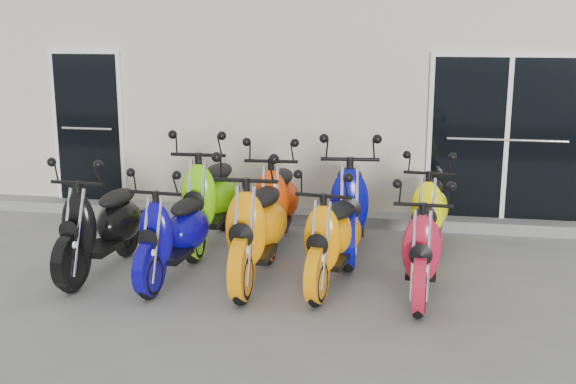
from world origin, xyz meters
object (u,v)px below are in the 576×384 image
scooter_front_red (423,234)px  scooter_back_yellow (430,200)px  scooter_front_black (100,213)px  scooter_front_orange_a (256,214)px  scooter_front_orange_b (333,225)px  scooter_front_blue (173,221)px  scooter_back_red (276,190)px  scooter_back_green (210,185)px  scooter_back_blue (349,191)px

scooter_front_red → scooter_back_yellow: scooter_back_yellow is taller
scooter_front_black → scooter_front_orange_a: size_ratio=0.92×
scooter_front_orange_a → scooter_back_yellow: scooter_front_orange_a is taller
scooter_front_orange_a → scooter_front_orange_b: size_ratio=1.13×
scooter_front_orange_a → scooter_front_red: scooter_front_orange_a is taller
scooter_front_blue → scooter_front_red: scooter_front_blue is taller
scooter_back_red → scooter_front_red: bearing=-40.5°
scooter_back_green → scooter_back_blue: bearing=-1.6°
scooter_front_orange_b → scooter_front_red: 0.92m
scooter_front_black → scooter_front_orange_b: (2.52, 0.06, -0.03)m
scooter_back_yellow → scooter_back_red: bearing=-173.2°
scooter_front_blue → scooter_back_green: scooter_back_green is taller
scooter_front_blue → scooter_back_yellow: scooter_back_yellow is taller
scooter_front_orange_a → scooter_back_green: bearing=126.0°
scooter_back_red → scooter_back_blue: size_ratio=0.94×
scooter_back_blue → scooter_front_red: bearing=-61.2°
scooter_back_green → scooter_back_blue: 1.70m
scooter_front_blue → scooter_front_orange_a: 0.89m
scooter_back_green → scooter_front_black: bearing=-127.2°
scooter_front_orange_a → scooter_back_yellow: 2.21m
scooter_front_black → scooter_front_orange_b: bearing=5.4°
scooter_front_blue → scooter_back_blue: 2.14m
scooter_front_orange_a → scooter_front_red: bearing=-4.1°
scooter_front_orange_a → scooter_back_red: 1.20m
scooter_front_orange_b → scooter_back_green: size_ratio=0.87×
scooter_front_black → scooter_front_red: size_ratio=1.06×
scooter_front_blue → scooter_front_red: size_ratio=1.01×
scooter_front_blue → scooter_back_blue: bearing=40.9°
scooter_back_green → scooter_back_red: (0.82, 0.05, -0.04)m
scooter_front_black → scooter_front_orange_b: 2.52m
scooter_front_blue → scooter_front_orange_b: size_ratio=0.98×
scooter_front_red → scooter_back_blue: (-0.85, 1.26, 0.11)m
scooter_back_blue → scooter_back_yellow: 0.95m
scooter_back_red → scooter_back_yellow: 1.82m
scooter_front_orange_a → scooter_back_red: scooter_front_orange_a is taller
scooter_front_orange_b → scooter_front_blue: bearing=-168.9°
scooter_front_black → scooter_back_blue: (2.58, 1.20, 0.07)m
scooter_front_orange_a → scooter_back_blue: (0.86, 1.14, 0.02)m
scooter_front_black → scooter_front_orange_a: bearing=6.1°
scooter_back_green → scooter_back_yellow: scooter_back_green is taller
scooter_front_black → scooter_back_blue: 2.84m
scooter_back_yellow → scooter_front_orange_b: bearing=-123.5°
scooter_front_blue → scooter_front_orange_b: bearing=8.8°
scooter_back_red → scooter_front_black: bearing=-146.8°
scooter_front_red → scooter_back_green: 2.85m
scooter_front_orange_b → scooter_back_blue: size_ratio=0.87×
scooter_front_orange_a → scooter_front_orange_b: bearing=-0.3°
scooter_front_orange_a → scooter_back_red: size_ratio=1.03×
scooter_front_orange_a → scooter_back_yellow: size_ratio=1.13×
scooter_front_orange_a → scooter_front_orange_b: 0.81m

